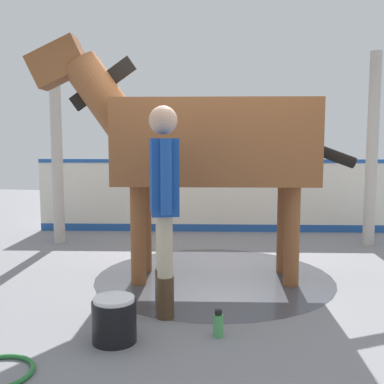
{
  "coord_description": "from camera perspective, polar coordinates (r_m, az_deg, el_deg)",
  "views": [
    {
      "loc": [
        -0.47,
        4.71,
        1.51
      ],
      "look_at": [
        0.26,
        0.33,
        1.0
      ],
      "focal_mm": 43.64,
      "sensor_mm": 36.0,
      "label": 1
    }
  ],
  "objects": [
    {
      "name": "bottle_shampoo",
      "position": [
        4.1,
        -10.38,
        -13.83
      ],
      "size": [
        0.06,
        0.06,
        0.2
      ],
      "color": "#3399CC",
      "rests_on": "ground"
    },
    {
      "name": "horse",
      "position": [
        4.96,
        1.31,
        6.18
      ],
      "size": [
        3.46,
        1.14,
        2.58
      ],
      "rotation": [
        0.0,
        0.0,
        0.13
      ],
      "color": "brown",
      "rests_on": "ground"
    },
    {
      "name": "ground_plane",
      "position": [
        4.98,
        3.69,
        -11.27
      ],
      "size": [
        16.0,
        16.0,
        0.02
      ],
      "primitive_type": "cube",
      "color": "gray"
    },
    {
      "name": "bottle_spray",
      "position": [
        3.72,
        3.24,
        -15.83
      ],
      "size": [
        0.08,
        0.08,
        0.21
      ],
      "color": "#4CA559",
      "rests_on": "ground"
    },
    {
      "name": "wet_patch",
      "position": [
        5.19,
        2.7,
        -10.37
      ],
      "size": [
        2.58,
        2.58,
        0.0
      ],
      "primitive_type": "cylinder",
      "color": "#42444C",
      "rests_on": "ground"
    },
    {
      "name": "barrier_wall",
      "position": [
        7.58,
        2.44,
        -0.74
      ],
      "size": [
        5.6,
        0.84,
        1.18
      ],
      "color": "silver",
      "rests_on": "ground"
    },
    {
      "name": "roof_post_far",
      "position": [
        7.02,
        21.15,
        4.81
      ],
      "size": [
        0.16,
        0.16,
        2.7
      ],
      "primitive_type": "cylinder",
      "color": "#B7B2A8",
      "rests_on": "ground"
    },
    {
      "name": "roof_post_near",
      "position": [
        6.97,
        -16.19,
        4.98
      ],
      "size": [
        0.16,
        0.16,
        2.7
      ],
      "primitive_type": "cylinder",
      "color": "#B7B2A8",
      "rests_on": "ground"
    },
    {
      "name": "handler",
      "position": [
        3.96,
        -3.48,
        -0.24
      ],
      "size": [
        0.36,
        0.68,
        1.78
      ],
      "rotation": [
        0.0,
        0.0,
        3.43
      ],
      "color": "#47331E",
      "rests_on": "ground"
    },
    {
      "name": "wash_bucket",
      "position": [
        3.65,
        -9.48,
        -15.13
      ],
      "size": [
        0.33,
        0.33,
        0.34
      ],
      "color": "black",
      "rests_on": "ground"
    }
  ]
}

